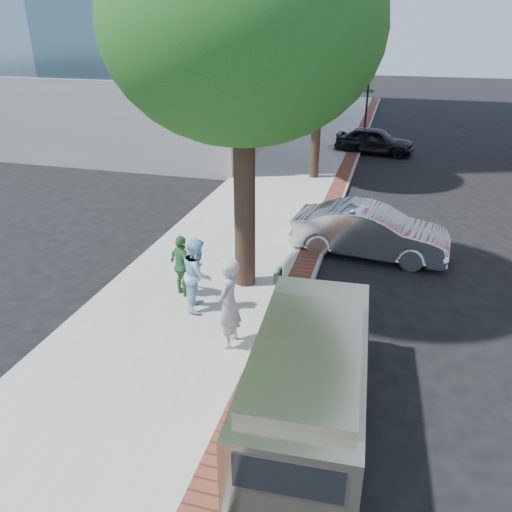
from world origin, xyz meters
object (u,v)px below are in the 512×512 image
(person_green, at_px, (182,266))
(parking_meter, at_px, (278,285))
(van, at_px, (310,371))
(bg_car, at_px, (375,141))
(person_gray, at_px, (229,303))
(sedan_silver, at_px, (370,231))
(person_officer, at_px, (198,274))

(person_green, bearing_deg, parking_meter, -163.84)
(van, bearing_deg, bg_car, 86.89)
(person_gray, height_order, sedan_silver, person_gray)
(sedan_silver, distance_m, bg_car, 12.78)
(person_gray, bearing_deg, bg_car, 177.72)
(person_gray, height_order, van, person_gray)
(person_gray, relative_size, person_green, 1.25)
(parking_meter, relative_size, person_gray, 0.75)
(bg_car, relative_size, van, 0.83)
(person_green, bearing_deg, bg_car, -68.42)
(person_officer, xyz_separation_m, van, (3.09, -2.71, -0.08))
(person_officer, relative_size, bg_car, 0.44)
(person_green, relative_size, van, 0.33)
(bg_car, bearing_deg, person_officer, 175.33)
(person_gray, relative_size, person_officer, 1.12)
(parking_meter, height_order, person_gray, person_gray)
(sedan_silver, relative_size, bg_car, 1.12)
(person_officer, height_order, sedan_silver, person_officer)
(person_green, distance_m, van, 4.86)
(van, bearing_deg, person_green, 136.00)
(person_officer, bearing_deg, parking_meter, -114.02)
(sedan_silver, relative_size, van, 0.93)
(person_gray, bearing_deg, van, 56.18)
(person_gray, bearing_deg, sedan_silver, 159.78)
(person_green, xyz_separation_m, sedan_silver, (4.23, 3.93, -0.19))
(person_green, height_order, sedan_silver, person_green)
(person_officer, bearing_deg, bg_car, -23.90)
(van, bearing_deg, parking_meter, 112.12)
(bg_car, bearing_deg, sedan_silver, -171.92)
(parking_meter, relative_size, person_green, 0.94)
(parking_meter, height_order, person_officer, person_officer)
(parking_meter, xyz_separation_m, bg_car, (1.06, 17.51, -0.52))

